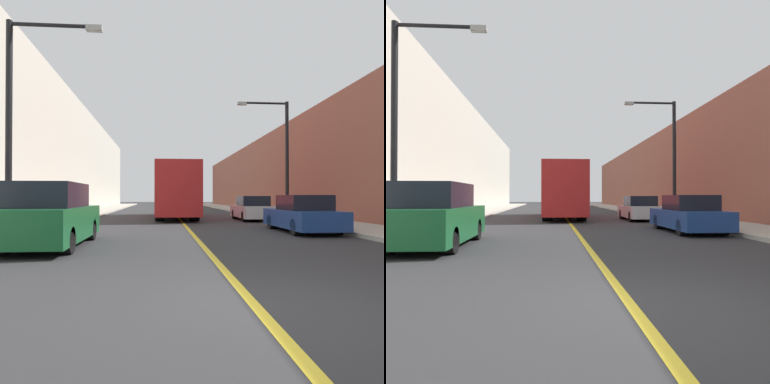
% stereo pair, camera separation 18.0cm
% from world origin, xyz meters
% --- Properties ---
extents(ground_plane, '(200.00, 200.00, 0.00)m').
position_xyz_m(ground_plane, '(0.00, 0.00, 0.00)').
color(ground_plane, '#2D2D30').
extents(sidewalk_left, '(3.13, 72.00, 0.16)m').
position_xyz_m(sidewalk_left, '(-7.16, 30.00, 0.08)').
color(sidewalk_left, '#B2AA9E').
rests_on(sidewalk_left, ground).
extents(sidewalk_right, '(3.13, 72.00, 0.16)m').
position_xyz_m(sidewalk_right, '(7.16, 30.00, 0.08)').
color(sidewalk_right, '#B2AA9E').
rests_on(sidewalk_right, ground).
extents(building_row_left, '(4.00, 72.00, 10.41)m').
position_xyz_m(building_row_left, '(-10.72, 30.00, 5.21)').
color(building_row_left, '#B7B2A3').
rests_on(building_row_left, ground).
extents(building_row_right, '(4.00, 72.00, 7.32)m').
position_xyz_m(building_row_right, '(10.72, 30.00, 3.66)').
color(building_row_right, brown).
rests_on(building_row_right, ground).
extents(road_center_line, '(0.16, 72.00, 0.01)m').
position_xyz_m(road_center_line, '(0.00, 30.00, 0.00)').
color(road_center_line, gold).
rests_on(road_center_line, ground).
extents(bus, '(2.58, 11.03, 3.43)m').
position_xyz_m(bus, '(-0.24, 20.54, 1.84)').
color(bus, '#AD1E1E').
rests_on(bus, ground).
extents(parked_suv_left, '(1.90, 4.94, 1.80)m').
position_xyz_m(parked_suv_left, '(-4.31, 6.16, 0.84)').
color(parked_suv_left, '#145128').
rests_on(parked_suv_left, ground).
extents(car_right_near, '(1.83, 4.77, 1.48)m').
position_xyz_m(car_right_near, '(4.48, 9.93, 0.67)').
color(car_right_near, navy).
rests_on(car_right_near, ground).
extents(car_right_mid, '(1.82, 4.54, 1.47)m').
position_xyz_m(car_right_mid, '(4.31, 17.51, 0.66)').
color(car_right_mid, silver).
rests_on(car_right_mid, ground).
extents(street_lamp_left, '(2.93, 0.24, 6.72)m').
position_xyz_m(street_lamp_left, '(-5.59, 7.23, 4.08)').
color(street_lamp_left, black).
rests_on(street_lamp_left, sidewalk_left).
extents(street_lamp_right, '(2.93, 0.24, 6.62)m').
position_xyz_m(street_lamp_right, '(5.59, 15.78, 4.03)').
color(street_lamp_right, black).
rests_on(street_lamp_right, sidewalk_right).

